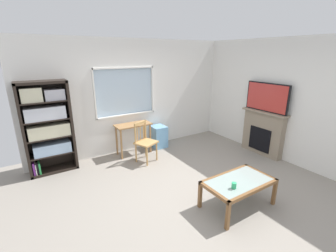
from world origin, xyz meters
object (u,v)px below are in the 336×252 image
(plastic_drawer_unit, at_px, (159,136))
(coffee_table, at_px, (239,184))
(bookshelf, at_px, (47,125))
(sippy_cup, at_px, (234,185))
(desk_under_window, at_px, (133,130))
(fireplace, at_px, (263,133))
(wooden_chair, at_px, (145,142))
(tv, at_px, (267,97))

(plastic_drawer_unit, xyz_separation_m, coffee_table, (-0.19, -2.81, 0.11))
(bookshelf, bearing_deg, sippy_cup, -55.15)
(desk_under_window, bearing_deg, fireplace, -32.41)
(wooden_chair, bearing_deg, plastic_drawer_unit, 39.81)
(fireplace, relative_size, coffee_table, 1.01)
(bookshelf, distance_m, tv, 4.74)
(bookshelf, bearing_deg, desk_under_window, -3.44)
(wooden_chair, bearing_deg, coffee_table, -77.80)
(fireplace, relative_size, tv, 1.06)
(wooden_chair, distance_m, coffee_table, 2.30)
(fireplace, bearing_deg, coffee_table, -152.13)
(coffee_table, bearing_deg, fireplace, 27.87)
(desk_under_window, distance_m, wooden_chair, 0.54)
(desk_under_window, height_order, coffee_table, desk_under_window)
(bookshelf, height_order, sippy_cup, bookshelf)
(plastic_drawer_unit, height_order, fireplace, fireplace)
(fireplace, height_order, tv, tv)
(desk_under_window, height_order, wooden_chair, wooden_chair)
(sippy_cup, bearing_deg, desk_under_window, 95.84)
(fireplace, distance_m, sippy_cup, 2.62)
(wooden_chair, xyz_separation_m, plastic_drawer_unit, (0.68, 0.57, -0.19))
(desk_under_window, relative_size, coffee_table, 0.77)
(coffee_table, distance_m, sippy_cup, 0.28)
(fireplace, xyz_separation_m, sippy_cup, (-2.32, -1.21, -0.03))
(bookshelf, xyz_separation_m, wooden_chair, (1.82, -0.62, -0.52))
(bookshelf, height_order, plastic_drawer_unit, bookshelf)
(bookshelf, distance_m, coffee_table, 3.73)
(fireplace, relative_size, sippy_cup, 12.31)
(desk_under_window, bearing_deg, coffee_table, -79.22)
(wooden_chair, distance_m, plastic_drawer_unit, 0.90)
(sippy_cup, bearing_deg, plastic_drawer_unit, 81.68)
(desk_under_window, distance_m, coffee_table, 2.82)
(plastic_drawer_unit, relative_size, sippy_cup, 6.19)
(wooden_chair, bearing_deg, bookshelf, 161.08)
(desk_under_window, relative_size, fireplace, 0.77)
(desk_under_window, relative_size, sippy_cup, 9.43)
(coffee_table, bearing_deg, desk_under_window, 100.78)
(tv, xyz_separation_m, coffee_table, (-2.07, -1.10, -0.99))
(bookshelf, xyz_separation_m, tv, (4.38, -1.77, 0.40))
(sippy_cup, bearing_deg, bookshelf, 124.85)
(bookshelf, height_order, wooden_chair, bookshelf)
(tv, height_order, sippy_cup, tv)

